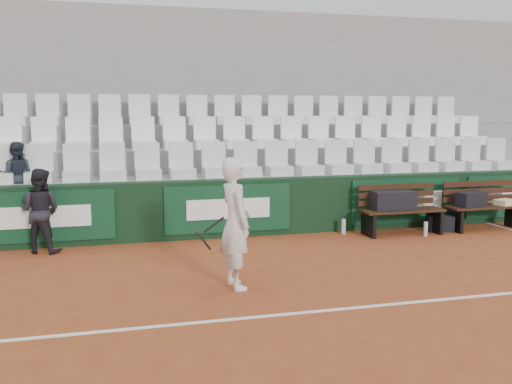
# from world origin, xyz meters

# --- Properties ---
(ground) EXTENTS (80.00, 80.00, 0.00)m
(ground) POSITION_xyz_m (0.00, 0.00, 0.00)
(ground) COLOR #9B4623
(ground) RESTS_ON ground
(court_baseline) EXTENTS (18.00, 0.06, 0.01)m
(court_baseline) POSITION_xyz_m (0.00, 0.00, 0.00)
(court_baseline) COLOR white
(court_baseline) RESTS_ON ground
(back_barrier) EXTENTS (18.00, 0.34, 1.00)m
(back_barrier) POSITION_xyz_m (0.07, 3.99, 0.50)
(back_barrier) COLOR black
(back_barrier) RESTS_ON ground
(grandstand_tier_front) EXTENTS (18.00, 0.95, 1.00)m
(grandstand_tier_front) POSITION_xyz_m (0.00, 4.62, 0.50)
(grandstand_tier_front) COLOR gray
(grandstand_tier_front) RESTS_ON ground
(grandstand_tier_mid) EXTENTS (18.00, 0.95, 1.45)m
(grandstand_tier_mid) POSITION_xyz_m (0.00, 5.58, 0.72)
(grandstand_tier_mid) COLOR #959593
(grandstand_tier_mid) RESTS_ON ground
(grandstand_tier_back) EXTENTS (18.00, 0.95, 1.90)m
(grandstand_tier_back) POSITION_xyz_m (0.00, 6.53, 0.95)
(grandstand_tier_back) COLOR gray
(grandstand_tier_back) RESTS_ON ground
(grandstand_rear_wall) EXTENTS (18.00, 0.30, 4.40)m
(grandstand_rear_wall) POSITION_xyz_m (0.00, 7.15, 2.20)
(grandstand_rear_wall) COLOR gray
(grandstand_rear_wall) RESTS_ON ground
(seat_row_front) EXTENTS (11.90, 0.44, 0.63)m
(seat_row_front) POSITION_xyz_m (0.00, 4.45, 1.31)
(seat_row_front) COLOR silver
(seat_row_front) RESTS_ON grandstand_tier_front
(seat_row_mid) EXTENTS (11.90, 0.44, 0.63)m
(seat_row_mid) POSITION_xyz_m (0.00, 5.40, 1.77)
(seat_row_mid) COLOR white
(seat_row_mid) RESTS_ON grandstand_tier_mid
(seat_row_back) EXTENTS (11.90, 0.44, 0.63)m
(seat_row_back) POSITION_xyz_m (0.00, 6.35, 2.21)
(seat_row_back) COLOR silver
(seat_row_back) RESTS_ON grandstand_tier_back
(bench_left) EXTENTS (1.50, 0.56, 0.45)m
(bench_left) POSITION_xyz_m (2.86, 3.35, 0.23)
(bench_left) COLOR #311C0E
(bench_left) RESTS_ON ground
(bench_right) EXTENTS (1.50, 0.56, 0.45)m
(bench_right) POSITION_xyz_m (4.56, 3.34, 0.23)
(bench_right) COLOR #361910
(bench_right) RESTS_ON ground
(sports_bag_left) EXTENTS (0.77, 0.35, 0.33)m
(sports_bag_left) POSITION_xyz_m (2.70, 3.40, 0.61)
(sports_bag_left) COLOR black
(sports_bag_left) RESTS_ON bench_left
(sports_bag_right) EXTENTS (0.62, 0.41, 0.27)m
(sports_bag_right) POSITION_xyz_m (4.25, 3.34, 0.58)
(sports_bag_right) COLOR black
(sports_bag_right) RESTS_ON bench_right
(towel) EXTENTS (0.42, 0.35, 0.10)m
(towel) POSITION_xyz_m (4.96, 3.31, 0.50)
(towel) COLOR beige
(towel) RESTS_ON bench_right
(sports_bag_ground) EXTENTS (0.54, 0.43, 0.28)m
(sports_bag_ground) POSITION_xyz_m (3.69, 3.44, 0.14)
(sports_bag_ground) COLOR black
(sports_bag_ground) RESTS_ON ground
(water_bottle_near) EXTENTS (0.08, 0.08, 0.27)m
(water_bottle_near) POSITION_xyz_m (1.86, 3.63, 0.14)
(water_bottle_near) COLOR silver
(water_bottle_near) RESTS_ON ground
(water_bottle_far) EXTENTS (0.07, 0.07, 0.26)m
(water_bottle_far) POSITION_xyz_m (3.19, 3.10, 0.13)
(water_bottle_far) COLOR #AEC0C5
(water_bottle_far) RESTS_ON ground
(tennis_player) EXTENTS (0.73, 0.64, 1.63)m
(tennis_player) POSITION_xyz_m (-0.69, 1.09, 0.81)
(tennis_player) COLOR silver
(tennis_player) RESTS_ON ground
(ball_kid) EXTENTS (0.78, 0.70, 1.31)m
(ball_kid) POSITION_xyz_m (-3.22, 3.59, 0.66)
(ball_kid) COLOR black
(ball_kid) RESTS_ON ground
(spectator_c) EXTENTS (0.59, 0.49, 1.13)m
(spectator_c) POSITION_xyz_m (-3.66, 4.50, 1.57)
(spectator_c) COLOR #1F252F
(spectator_c) RESTS_ON grandstand_tier_front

